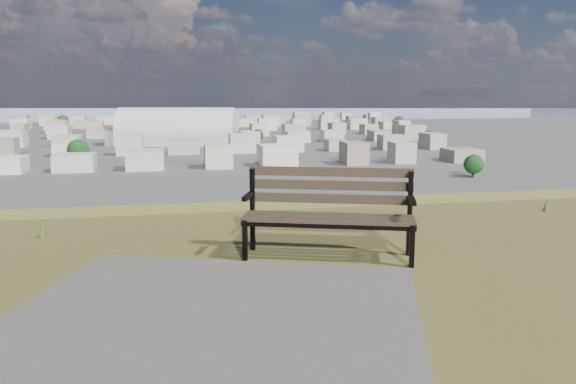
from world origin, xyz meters
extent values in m
cube|color=#3D3223|center=(-1.08, 1.51, 25.39)|extent=(1.56, 0.59, 0.03)
cube|color=#3D3223|center=(-1.05, 1.62, 25.39)|extent=(1.56, 0.59, 0.03)
cube|color=#3D3223|center=(-1.02, 1.72, 25.39)|extent=(1.56, 0.59, 0.03)
cube|color=#3D3223|center=(-0.98, 1.82, 25.39)|extent=(1.56, 0.59, 0.03)
cube|color=#3D3223|center=(-0.96, 1.89, 25.54)|extent=(1.54, 0.54, 0.09)
cube|color=#3D3223|center=(-0.95, 1.91, 25.67)|extent=(1.54, 0.54, 0.09)
cube|color=#3D3223|center=(-0.94, 1.93, 25.80)|extent=(1.54, 0.54, 0.09)
cube|color=black|center=(-1.82, 1.74, 25.20)|extent=(0.06, 0.07, 0.39)
cube|color=black|center=(-1.70, 2.11, 25.41)|extent=(0.06, 0.07, 0.83)
cube|color=black|center=(-1.76, 1.91, 25.37)|extent=(0.19, 0.44, 0.04)
cube|color=black|center=(-1.78, 1.87, 25.59)|extent=(0.15, 0.32, 0.04)
cube|color=black|center=(-0.36, 1.25, 25.20)|extent=(0.06, 0.07, 0.39)
cube|color=black|center=(-0.23, 1.62, 25.41)|extent=(0.06, 0.07, 0.83)
cube|color=black|center=(-0.30, 1.42, 25.37)|extent=(0.19, 0.44, 0.04)
cube|color=black|center=(-0.31, 1.38, 25.59)|extent=(0.15, 0.32, 0.04)
cube|color=black|center=(-1.09, 1.51, 25.35)|extent=(1.54, 0.55, 0.04)
cube|color=black|center=(-0.98, 1.83, 25.35)|extent=(1.54, 0.55, 0.04)
cube|color=#635E56|center=(-2.47, -0.42, 25.04)|extent=(3.98, 4.71, 0.08)
cone|color=brown|center=(-3.90, 3.00, 25.09)|extent=(0.08, 0.08, 0.19)
cone|color=brown|center=(2.40, 3.20, 25.09)|extent=(0.08, 0.08, 0.18)
cube|color=beige|center=(-2.88, 297.69, 3.33)|extent=(63.60, 36.01, 6.66)
cylinder|color=white|center=(-2.88, 297.69, 6.66)|extent=(63.60, 36.01, 25.31)
cube|color=silver|center=(-60.00, 200.00, 3.50)|extent=(11.00, 11.00, 7.00)
cube|color=#B5A59B|center=(-36.00, 200.00, 3.50)|extent=(11.00, 11.00, 7.00)
cube|color=#B7A891|center=(-12.00, 200.00, 3.50)|extent=(11.00, 11.00, 7.00)
cube|color=silver|center=(12.00, 200.00, 3.50)|extent=(11.00, 11.00, 7.00)
cube|color=beige|center=(36.00, 200.00, 3.50)|extent=(11.00, 11.00, 7.00)
cube|color=gray|center=(60.00, 200.00, 3.50)|extent=(11.00, 11.00, 7.00)
cube|color=beige|center=(84.00, 200.00, 3.50)|extent=(11.00, 11.00, 7.00)
cube|color=#BCB6AA|center=(108.00, 200.00, 3.50)|extent=(11.00, 11.00, 7.00)
cube|color=#B7A891|center=(-72.00, 250.00, 3.50)|extent=(11.00, 11.00, 7.00)
cube|color=silver|center=(-48.00, 250.00, 3.50)|extent=(11.00, 11.00, 7.00)
cube|color=beige|center=(-24.00, 250.00, 3.50)|extent=(11.00, 11.00, 7.00)
cube|color=gray|center=(0.00, 250.00, 3.50)|extent=(11.00, 11.00, 7.00)
cube|color=beige|center=(24.00, 250.00, 3.50)|extent=(11.00, 11.00, 7.00)
cube|color=#BCB6AA|center=(48.00, 250.00, 3.50)|extent=(11.00, 11.00, 7.00)
cube|color=silver|center=(72.00, 250.00, 3.50)|extent=(11.00, 11.00, 7.00)
cube|color=#B5A59B|center=(96.00, 250.00, 3.50)|extent=(11.00, 11.00, 7.00)
cube|color=#B7A891|center=(120.00, 250.00, 3.50)|extent=(11.00, 11.00, 7.00)
cube|color=gray|center=(-84.00, 300.00, 3.50)|extent=(11.00, 11.00, 7.00)
cube|color=beige|center=(-60.00, 300.00, 3.50)|extent=(11.00, 11.00, 7.00)
cube|color=#BCB6AA|center=(-36.00, 300.00, 3.50)|extent=(11.00, 11.00, 7.00)
cube|color=silver|center=(-12.00, 300.00, 3.50)|extent=(11.00, 11.00, 7.00)
cube|color=#B5A59B|center=(12.00, 300.00, 3.50)|extent=(11.00, 11.00, 7.00)
cube|color=#B7A891|center=(36.00, 300.00, 3.50)|extent=(11.00, 11.00, 7.00)
cube|color=silver|center=(60.00, 300.00, 3.50)|extent=(11.00, 11.00, 7.00)
cube|color=beige|center=(84.00, 300.00, 3.50)|extent=(11.00, 11.00, 7.00)
cube|color=gray|center=(108.00, 300.00, 3.50)|extent=(11.00, 11.00, 7.00)
cube|color=beige|center=(132.00, 300.00, 3.50)|extent=(11.00, 11.00, 7.00)
cube|color=#B5A59B|center=(-96.00, 350.00, 3.50)|extent=(11.00, 11.00, 7.00)
cube|color=#B7A891|center=(-72.00, 350.00, 3.50)|extent=(11.00, 11.00, 7.00)
cube|color=silver|center=(-48.00, 350.00, 3.50)|extent=(11.00, 11.00, 7.00)
cube|color=beige|center=(-24.00, 350.00, 3.50)|extent=(11.00, 11.00, 7.00)
cube|color=gray|center=(0.00, 350.00, 3.50)|extent=(11.00, 11.00, 7.00)
cube|color=beige|center=(24.00, 350.00, 3.50)|extent=(11.00, 11.00, 7.00)
cube|color=#BCB6AA|center=(48.00, 350.00, 3.50)|extent=(11.00, 11.00, 7.00)
cube|color=silver|center=(72.00, 350.00, 3.50)|extent=(11.00, 11.00, 7.00)
cube|color=#B5A59B|center=(96.00, 350.00, 3.50)|extent=(11.00, 11.00, 7.00)
cube|color=#B7A891|center=(120.00, 350.00, 3.50)|extent=(11.00, 11.00, 7.00)
cube|color=silver|center=(144.00, 350.00, 3.50)|extent=(11.00, 11.00, 7.00)
cube|color=beige|center=(-108.00, 400.00, 3.50)|extent=(11.00, 11.00, 7.00)
cube|color=#BCB6AA|center=(-84.00, 400.00, 3.50)|extent=(11.00, 11.00, 7.00)
cube|color=silver|center=(-60.00, 400.00, 3.50)|extent=(11.00, 11.00, 7.00)
cube|color=#B5A59B|center=(-36.00, 400.00, 3.50)|extent=(11.00, 11.00, 7.00)
cube|color=#B7A891|center=(-12.00, 400.00, 3.50)|extent=(11.00, 11.00, 7.00)
cube|color=silver|center=(12.00, 400.00, 3.50)|extent=(11.00, 11.00, 7.00)
cube|color=beige|center=(36.00, 400.00, 3.50)|extent=(11.00, 11.00, 7.00)
cube|color=gray|center=(60.00, 400.00, 3.50)|extent=(11.00, 11.00, 7.00)
cube|color=beige|center=(84.00, 400.00, 3.50)|extent=(11.00, 11.00, 7.00)
cube|color=#BCB6AA|center=(108.00, 400.00, 3.50)|extent=(11.00, 11.00, 7.00)
cube|color=silver|center=(132.00, 400.00, 3.50)|extent=(11.00, 11.00, 7.00)
cube|color=#B5A59B|center=(156.00, 400.00, 3.50)|extent=(11.00, 11.00, 7.00)
cube|color=beige|center=(-120.00, 450.00, 3.50)|extent=(11.00, 11.00, 7.00)
cube|color=gray|center=(-96.00, 450.00, 3.50)|extent=(11.00, 11.00, 7.00)
cube|color=beige|center=(-72.00, 450.00, 3.50)|extent=(11.00, 11.00, 7.00)
cube|color=#BCB6AA|center=(-48.00, 450.00, 3.50)|extent=(11.00, 11.00, 7.00)
cube|color=silver|center=(-24.00, 450.00, 3.50)|extent=(11.00, 11.00, 7.00)
cube|color=#B5A59B|center=(0.00, 450.00, 3.50)|extent=(11.00, 11.00, 7.00)
cube|color=#B7A891|center=(24.00, 450.00, 3.50)|extent=(11.00, 11.00, 7.00)
cube|color=silver|center=(48.00, 450.00, 3.50)|extent=(11.00, 11.00, 7.00)
cube|color=beige|center=(72.00, 450.00, 3.50)|extent=(11.00, 11.00, 7.00)
cube|color=gray|center=(96.00, 450.00, 3.50)|extent=(11.00, 11.00, 7.00)
cube|color=beige|center=(120.00, 450.00, 3.50)|extent=(11.00, 11.00, 7.00)
cube|color=#BCB6AA|center=(144.00, 450.00, 3.50)|extent=(11.00, 11.00, 7.00)
cube|color=silver|center=(168.00, 450.00, 3.50)|extent=(11.00, 11.00, 7.00)
cube|color=silver|center=(-132.00, 500.00, 3.50)|extent=(11.00, 11.00, 7.00)
cube|color=beige|center=(-108.00, 500.00, 3.50)|extent=(11.00, 11.00, 7.00)
cube|color=gray|center=(-84.00, 500.00, 3.50)|extent=(11.00, 11.00, 7.00)
cube|color=beige|center=(-60.00, 500.00, 3.50)|extent=(11.00, 11.00, 7.00)
cube|color=#BCB6AA|center=(-36.00, 500.00, 3.50)|extent=(11.00, 11.00, 7.00)
cube|color=silver|center=(-12.00, 500.00, 3.50)|extent=(11.00, 11.00, 7.00)
cube|color=#B5A59B|center=(12.00, 500.00, 3.50)|extent=(11.00, 11.00, 7.00)
cube|color=#B7A891|center=(36.00, 500.00, 3.50)|extent=(11.00, 11.00, 7.00)
cube|color=silver|center=(60.00, 500.00, 3.50)|extent=(11.00, 11.00, 7.00)
cube|color=beige|center=(84.00, 500.00, 3.50)|extent=(11.00, 11.00, 7.00)
cube|color=gray|center=(108.00, 500.00, 3.50)|extent=(11.00, 11.00, 7.00)
cube|color=beige|center=(132.00, 500.00, 3.50)|extent=(11.00, 11.00, 7.00)
cube|color=#BCB6AA|center=(156.00, 500.00, 3.50)|extent=(11.00, 11.00, 7.00)
cube|color=silver|center=(180.00, 500.00, 3.50)|extent=(11.00, 11.00, 7.00)
cube|color=silver|center=(-144.00, 550.00, 3.50)|extent=(11.00, 11.00, 7.00)
cube|color=beige|center=(-120.00, 550.00, 3.50)|extent=(11.00, 11.00, 7.00)
cube|color=gray|center=(-96.00, 550.00, 3.50)|extent=(11.00, 11.00, 7.00)
cube|color=beige|center=(-72.00, 550.00, 3.50)|extent=(11.00, 11.00, 7.00)
cube|color=#BCB6AA|center=(-48.00, 550.00, 3.50)|extent=(11.00, 11.00, 7.00)
cube|color=silver|center=(-24.00, 550.00, 3.50)|extent=(11.00, 11.00, 7.00)
cube|color=#B5A59B|center=(0.00, 550.00, 3.50)|extent=(11.00, 11.00, 7.00)
cube|color=#B7A891|center=(24.00, 550.00, 3.50)|extent=(11.00, 11.00, 7.00)
cube|color=silver|center=(48.00, 550.00, 3.50)|extent=(11.00, 11.00, 7.00)
cube|color=beige|center=(72.00, 550.00, 3.50)|extent=(11.00, 11.00, 7.00)
cube|color=gray|center=(96.00, 550.00, 3.50)|extent=(11.00, 11.00, 7.00)
cube|color=beige|center=(120.00, 550.00, 3.50)|extent=(11.00, 11.00, 7.00)
cube|color=#BCB6AA|center=(144.00, 550.00, 3.50)|extent=(11.00, 11.00, 7.00)
cube|color=silver|center=(168.00, 550.00, 3.50)|extent=(11.00, 11.00, 7.00)
cube|color=#B5A59B|center=(192.00, 550.00, 3.50)|extent=(11.00, 11.00, 7.00)
cylinder|color=#2E2417|center=(90.00, 160.00, 1.05)|extent=(0.80, 0.80, 2.10)
sphere|color=black|center=(90.00, 160.00, 4.20)|extent=(6.30, 6.30, 6.30)
cylinder|color=#2E2417|center=(-40.00, 220.00, 1.35)|extent=(0.80, 0.80, 2.70)
sphere|color=black|center=(-40.00, 220.00, 5.40)|extent=(8.10, 8.10, 8.10)
cylinder|color=#2E2417|center=(130.00, 280.00, 0.97)|extent=(0.80, 0.80, 1.95)
sphere|color=black|center=(130.00, 280.00, 3.90)|extent=(5.85, 5.85, 5.85)
cylinder|color=#2E2417|center=(60.00, 400.00, 1.12)|extent=(0.80, 0.80, 2.25)
sphere|color=black|center=(60.00, 400.00, 4.50)|extent=(6.75, 6.75, 6.75)
cylinder|color=#2E2417|center=(-90.00, 460.00, 1.43)|extent=(0.80, 0.80, 2.85)
sphere|color=black|center=(-90.00, 460.00, 5.70)|extent=(8.55, 8.55, 8.55)
cylinder|color=#2E2417|center=(-130.00, 500.00, 1.20)|extent=(0.80, 0.80, 2.40)
sphere|color=black|center=(-130.00, 500.00, 4.80)|extent=(7.20, 7.20, 7.20)
cylinder|color=#2E2417|center=(40.00, 300.00, 1.05)|extent=(0.80, 0.80, 2.10)
sphere|color=black|center=(40.00, 300.00, 4.20)|extent=(6.30, 6.30, 6.30)
cylinder|color=#2E2417|center=(170.00, 420.00, 1.27)|extent=(0.80, 0.80, 2.55)
sphere|color=black|center=(170.00, 420.00, 5.10)|extent=(7.65, 7.65, 7.65)
cube|color=#90A1B7|center=(0.00, 900.00, 0.00)|extent=(2400.00, 700.00, 0.12)
cube|color=#858FA5|center=(150.00, 1390.00, 22.50)|extent=(700.00, 220.00, 45.00)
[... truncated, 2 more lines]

